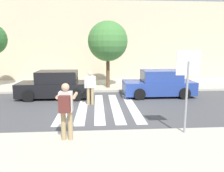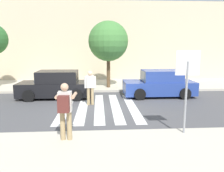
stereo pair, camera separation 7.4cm
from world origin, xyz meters
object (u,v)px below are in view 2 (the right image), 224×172
at_px(stop_sign, 187,74).
at_px(parked_car_black, 56,85).
at_px(pedestrian_crossing, 90,86).
at_px(photographer_with_backpack, 65,107).
at_px(parked_car_blue, 159,84).
at_px(street_tree_center, 108,41).

height_order(stop_sign, parked_car_black, stop_sign).
bearing_deg(stop_sign, pedestrian_crossing, 127.29).
bearing_deg(pedestrian_crossing, photographer_with_backpack, -97.19).
height_order(pedestrian_crossing, parked_car_blue, pedestrian_crossing).
xyz_separation_m(parked_car_blue, street_tree_center, (-2.89, 2.32, 2.52)).
xyz_separation_m(stop_sign, street_tree_center, (-2.08, 8.17, 1.17)).
xyz_separation_m(photographer_with_backpack, street_tree_center, (1.67, 8.50, 2.07)).
xyz_separation_m(parked_car_black, street_tree_center, (3.10, 2.32, 2.52)).
height_order(stop_sign, street_tree_center, street_tree_center).
relative_size(stop_sign, street_tree_center, 0.60).
height_order(pedestrian_crossing, street_tree_center, street_tree_center).
distance_m(photographer_with_backpack, parked_car_blue, 7.70).
bearing_deg(parked_car_black, photographer_with_backpack, -76.99).
bearing_deg(parked_car_black, street_tree_center, 36.83).
height_order(photographer_with_backpack, parked_car_black, photographer_with_backpack).
bearing_deg(stop_sign, parked_car_black, 131.47).
bearing_deg(street_tree_center, parked_car_blue, -38.70).
bearing_deg(parked_car_blue, pedestrian_crossing, -157.15).
bearing_deg(pedestrian_crossing, street_tree_center, 74.64).
relative_size(stop_sign, parked_car_black, 0.65).
bearing_deg(photographer_with_backpack, street_tree_center, 78.91).
bearing_deg(pedestrian_crossing, stop_sign, -52.71).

